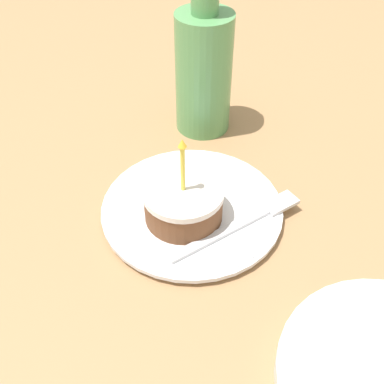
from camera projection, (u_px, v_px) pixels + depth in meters
ground_plane at (189, 217)px, 0.59m from camera, size 2.40×2.40×0.04m
plate at (192, 208)px, 0.57m from camera, size 0.23×0.23×0.01m
cake_slice at (183, 202)px, 0.53m from camera, size 0.10×0.10×0.12m
fork at (245, 221)px, 0.54m from camera, size 0.18×0.06×0.00m
bottle at (204, 69)px, 0.65m from camera, size 0.08×0.08×0.24m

